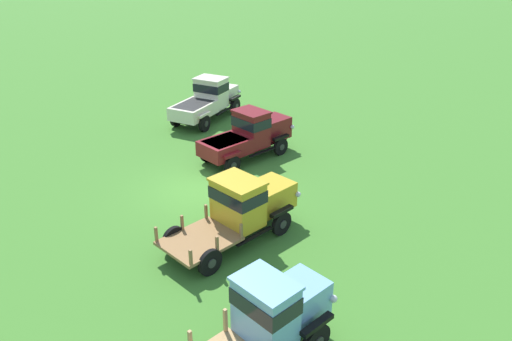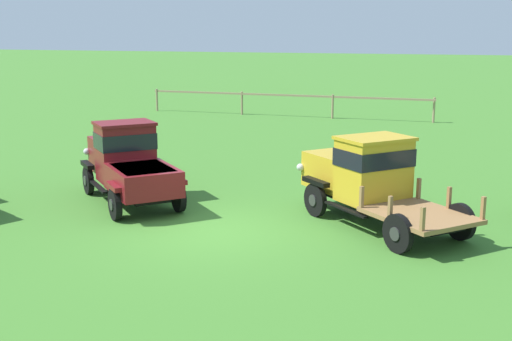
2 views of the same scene
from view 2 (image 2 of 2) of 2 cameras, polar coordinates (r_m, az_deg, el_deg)
ground_plane at (r=15.22m, az=-3.95°, el=-5.40°), size 240.00×240.00×0.00m
paddock_fence at (r=35.33m, az=2.67°, el=6.39°), size 15.91×0.29×1.29m
vintage_truck_second_in_line at (r=17.98m, az=-11.35°, el=0.74°), size 4.40×4.33×2.18m
vintage_truck_midrow_center at (r=16.01m, az=9.77°, el=-0.48°), size 4.84×4.64×2.14m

